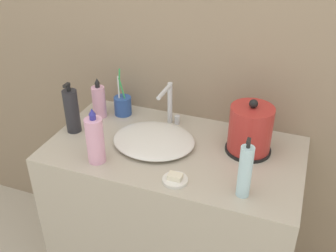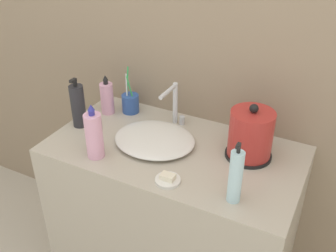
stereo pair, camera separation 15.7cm
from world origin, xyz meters
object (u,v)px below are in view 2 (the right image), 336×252
at_px(faucet, 174,103).
at_px(shampoo_bottle, 94,135).
at_px(lotion_bottle, 78,106).
at_px(toothbrush_cup, 130,103).
at_px(electric_kettle, 250,136).
at_px(hand_cream_bottle, 107,98).
at_px(mouthwash_bottle, 236,177).

distance_m(faucet, shampoo_bottle, 0.40).
relative_size(faucet, lotion_bottle, 0.85).
relative_size(toothbrush_cup, lotion_bottle, 0.97).
xyz_separation_m(faucet, electric_kettle, (0.37, -0.08, -0.02)).
height_order(faucet, toothbrush_cup, toothbrush_cup).
height_order(faucet, hand_cream_bottle, faucet).
xyz_separation_m(toothbrush_cup, shampoo_bottle, (0.07, -0.37, 0.05)).
bearing_deg(hand_cream_bottle, toothbrush_cup, 31.93).
distance_m(lotion_bottle, shampoo_bottle, 0.26).
xyz_separation_m(faucet, mouthwash_bottle, (0.40, -0.36, -0.01)).
height_order(toothbrush_cup, shampoo_bottle, shampoo_bottle).
distance_m(shampoo_bottle, hand_cream_bottle, 0.36).
height_order(lotion_bottle, mouthwash_bottle, mouthwash_bottle).
distance_m(lotion_bottle, hand_cream_bottle, 0.16).
bearing_deg(toothbrush_cup, lotion_bottle, -122.41).
relative_size(faucet, hand_cream_bottle, 1.02).
bearing_deg(lotion_bottle, shampoo_bottle, -38.28).
bearing_deg(mouthwash_bottle, hand_cream_bottle, 156.65).
bearing_deg(lotion_bottle, faucet, 27.95).
bearing_deg(toothbrush_cup, electric_kettle, -9.16).
bearing_deg(faucet, toothbrush_cup, 176.66).
height_order(electric_kettle, toothbrush_cup, electric_kettle).
height_order(mouthwash_bottle, hand_cream_bottle, mouthwash_bottle).
bearing_deg(lotion_bottle, hand_cream_bottle, 74.35).
relative_size(faucet, mouthwash_bottle, 0.84).
bearing_deg(mouthwash_bottle, faucet, 138.32).
height_order(shampoo_bottle, mouthwash_bottle, mouthwash_bottle).
relative_size(faucet, electric_kettle, 0.84).
xyz_separation_m(electric_kettle, shampoo_bottle, (-0.54, -0.28, 0.00)).
height_order(toothbrush_cup, hand_cream_bottle, toothbrush_cup).
xyz_separation_m(toothbrush_cup, lotion_bottle, (-0.13, -0.21, 0.05)).
relative_size(electric_kettle, hand_cream_bottle, 1.20).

